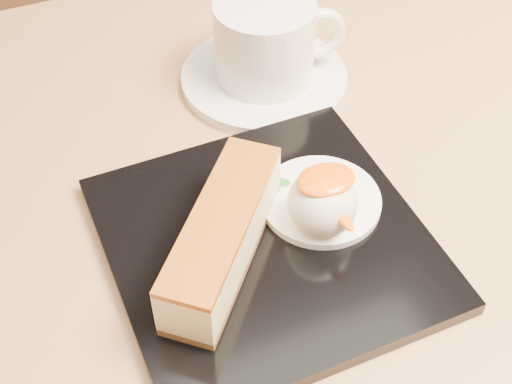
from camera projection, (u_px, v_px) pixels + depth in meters
name	position (u px, v px, depth m)	size (l,w,h in m)	color
table	(305.00, 354.00, 0.63)	(0.80, 0.80, 0.72)	black
dessert_plate	(267.00, 243.00, 0.51)	(0.22, 0.22, 0.01)	black
cheesecake	(222.00, 237.00, 0.48)	(0.12, 0.13, 0.05)	brown
cream_smear	(321.00, 200.00, 0.53)	(0.09, 0.09, 0.01)	white
ice_cream_scoop	(322.00, 203.00, 0.50)	(0.05, 0.05, 0.05)	white
mango_sauce	(326.00, 180.00, 0.48)	(0.04, 0.03, 0.01)	#FF6108
mint_sprig	(271.00, 186.00, 0.53)	(0.03, 0.02, 0.00)	#2C802A
saucer	(264.00, 78.00, 0.65)	(0.15, 0.15, 0.01)	white
coffee_cup	(267.00, 39.00, 0.61)	(0.12, 0.09, 0.07)	white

